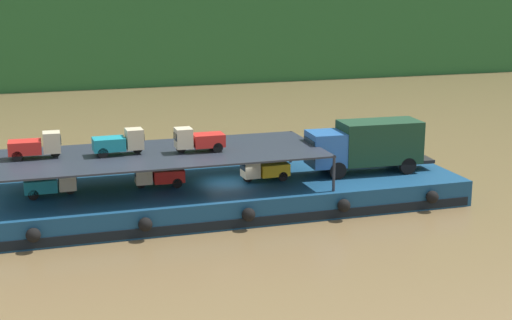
% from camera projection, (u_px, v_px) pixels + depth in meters
% --- Properties ---
extents(ground_plane, '(400.00, 400.00, 0.00)m').
position_uv_depth(ground_plane, '(228.00, 207.00, 43.61)').
color(ground_plane, brown).
extents(cargo_barge, '(27.13, 8.46, 1.50)m').
position_uv_depth(cargo_barge, '(228.00, 195.00, 43.40)').
color(cargo_barge, navy).
rests_on(cargo_barge, ground).
extents(covered_lorry, '(7.93, 2.57, 3.10)m').
position_uv_depth(covered_lorry, '(367.00, 145.00, 45.10)').
color(covered_lorry, '#285BA3').
rests_on(covered_lorry, cargo_barge).
extents(cargo_rack, '(17.93, 7.09, 2.00)m').
position_uv_depth(cargo_rack, '(161.00, 154.00, 41.69)').
color(cargo_rack, '#232833').
rests_on(cargo_rack, cargo_barge).
extents(mini_truck_lower_stern, '(2.76, 1.23, 1.38)m').
position_uv_depth(mini_truck_lower_stern, '(51.00, 183.00, 40.50)').
color(mini_truck_lower_stern, teal).
rests_on(mini_truck_lower_stern, cargo_barge).
extents(mini_truck_lower_aft, '(2.78, 1.26, 1.38)m').
position_uv_depth(mini_truck_lower_aft, '(158.00, 175.00, 42.20)').
color(mini_truck_lower_aft, red).
rests_on(mini_truck_lower_aft, cargo_barge).
extents(mini_truck_lower_mid, '(2.79, 1.29, 1.38)m').
position_uv_depth(mini_truck_lower_mid, '(264.00, 169.00, 43.51)').
color(mini_truck_lower_mid, gold).
rests_on(mini_truck_lower_mid, cargo_barge).
extents(mini_truck_upper_stern, '(2.77, 1.25, 1.38)m').
position_uv_depth(mini_truck_upper_stern, '(36.00, 146.00, 40.35)').
color(mini_truck_upper_stern, red).
rests_on(mini_truck_upper_stern, cargo_rack).
extents(mini_truck_upper_mid, '(2.76, 1.24, 1.38)m').
position_uv_depth(mini_truck_upper_mid, '(119.00, 142.00, 41.14)').
color(mini_truck_upper_mid, teal).
rests_on(mini_truck_upper_mid, cargo_rack).
extents(mini_truck_upper_fore, '(2.74, 1.21, 1.38)m').
position_uv_depth(mini_truck_upper_fore, '(198.00, 140.00, 41.82)').
color(mini_truck_upper_fore, red).
rests_on(mini_truck_upper_fore, cargo_rack).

